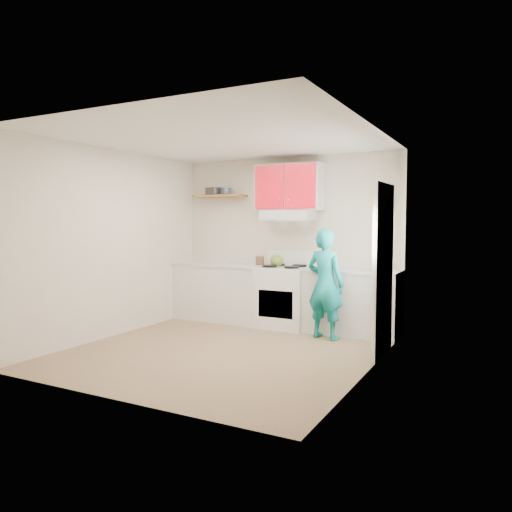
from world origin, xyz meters
The scene contains 21 objects.
floor centered at (0.00, 0.00, 0.00)m, with size 3.80×3.80×0.00m, color brown.
ceiling centered at (0.00, 0.00, 2.60)m, with size 3.60×3.80×0.04m, color white.
back_wall centered at (0.00, 1.90, 1.30)m, with size 3.60×0.04×2.60m, color beige.
front_wall centered at (0.00, -1.90, 1.30)m, with size 3.60×0.04×2.60m, color beige.
left_wall centered at (-1.80, 0.00, 1.30)m, with size 0.04×3.80×2.60m, color beige.
right_wall centered at (1.80, 0.00, 1.30)m, with size 0.04×3.80×2.60m, color beige.
door centered at (1.78, 0.70, 1.02)m, with size 0.05×0.85×2.05m, color white.
door_glass centered at (1.75, 0.70, 1.45)m, with size 0.01×0.55×0.95m, color white.
counter_left centered at (-1.04, 1.60, 0.45)m, with size 1.52×0.60×0.90m, color silver.
counter_right centered at (1.14, 1.60, 0.45)m, with size 1.32×0.60×0.90m, color silver.
stove centered at (0.10, 1.57, 0.46)m, with size 0.76×0.65×0.92m, color white.
range_hood centered at (0.10, 1.68, 1.70)m, with size 0.76×0.44×0.15m, color silver.
upper_cabinets centered at (0.10, 1.73, 2.12)m, with size 1.02×0.33×0.70m, color red.
shelf centered at (-1.15, 1.75, 2.02)m, with size 0.90×0.30×0.04m, color brown.
books centered at (-1.28, 1.78, 2.10)m, with size 0.24×0.18×0.13m, color #433B3D.
tin centered at (-1.02, 1.73, 2.09)m, with size 0.18×0.18×0.11m, color #333D4C.
kettle centered at (-0.05, 1.61, 1.01)m, with size 0.21×0.21×0.18m, color #557721.
crock centered at (-0.38, 1.68, 0.98)m, with size 0.13×0.13×0.16m, color #4B3321.
cutting_board centered at (1.07, 1.62, 0.91)m, with size 0.27×0.20×0.02m, color olive.
silicone_mat centered at (1.60, 1.57, 0.90)m, with size 0.32×0.27×0.01m, color red.
person centered at (0.89, 1.18, 0.75)m, with size 0.55×0.36×1.50m, color #0C7372.
Camera 1 is at (3.11, -5.11, 1.60)m, focal length 34.26 mm.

